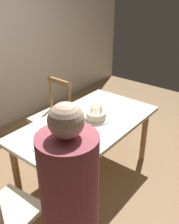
# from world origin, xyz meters

# --- Properties ---
(ground) EXTENTS (6.40, 6.40, 0.00)m
(ground) POSITION_xyz_m (0.00, 0.00, 0.00)
(ground) COLOR #93704C
(dining_table) EXTENTS (1.63, 0.89, 0.75)m
(dining_table) POSITION_xyz_m (0.00, 0.00, 0.66)
(dining_table) COLOR silver
(dining_table) RESTS_ON ground
(birthday_cake) EXTENTS (0.28, 0.28, 0.16)m
(birthday_cake) POSITION_xyz_m (0.10, -0.05, 0.79)
(birthday_cake) COLOR silver
(birthday_cake) RESTS_ON dining_table
(plate_near_celebrant) EXTENTS (0.22, 0.22, 0.01)m
(plate_near_celebrant) POSITION_xyz_m (-0.45, -0.20, 0.76)
(plate_near_celebrant) COLOR white
(plate_near_celebrant) RESTS_ON dining_table
(plate_far_side) EXTENTS (0.22, 0.22, 0.01)m
(plate_far_side) POSITION_xyz_m (-0.08, 0.20, 0.76)
(plate_far_side) COLOR white
(plate_far_side) RESTS_ON dining_table
(fork_near_celebrant) EXTENTS (0.18, 0.03, 0.01)m
(fork_near_celebrant) POSITION_xyz_m (-0.61, -0.21, 0.75)
(fork_near_celebrant) COLOR silver
(fork_near_celebrant) RESTS_ON dining_table
(fork_far_side) EXTENTS (0.18, 0.03, 0.01)m
(fork_far_side) POSITION_xyz_m (-0.24, 0.21, 0.75)
(fork_far_side) COLOR silver
(fork_far_side) RESTS_ON dining_table
(chair_spindle_back) EXTENTS (0.45, 0.45, 0.95)m
(chair_spindle_back) POSITION_xyz_m (0.20, 0.77, 0.46)
(chair_spindle_back) COLOR beige
(chair_spindle_back) RESTS_ON ground
(person_celebrant) EXTENTS (0.32, 0.32, 1.60)m
(person_celebrant) POSITION_xyz_m (-1.09, -0.77, 0.91)
(person_celebrant) COLOR #262328
(person_celebrant) RESTS_ON ground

